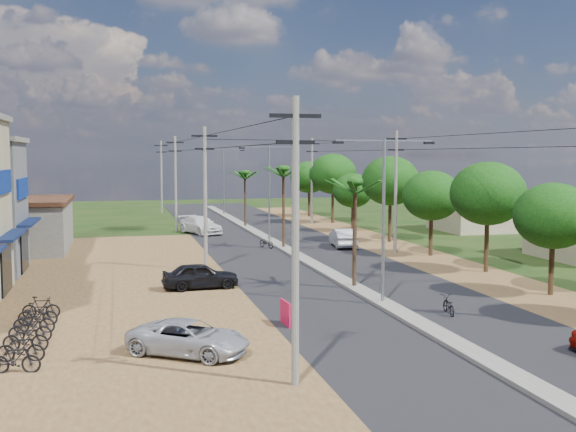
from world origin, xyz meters
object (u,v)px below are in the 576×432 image
roadside_sign (285,313)px  parked_scooter_row (30,330)px  car_silver_mid (343,238)px  car_parked_silver (189,339)px  car_parked_dark (200,276)px  moto_rider_east (448,306)px  car_white_far (200,225)px

roadside_sign → parked_scooter_row: roadside_sign is taller
parked_scooter_row → roadside_sign: bearing=0.3°
car_silver_mid → roadside_sign: bearing=73.6°
car_parked_silver → car_parked_dark: 12.15m
car_parked_dark → moto_rider_east: bearing=-133.5°
car_white_far → car_parked_silver: (-4.90, -37.60, -0.16)m
car_white_far → roadside_sign: bearing=-112.6°
roadside_sign → parked_scooter_row: 10.18m
car_silver_mid → roadside_sign: (-10.23, -22.45, -0.20)m
car_white_far → car_parked_dark: size_ratio=1.31×
car_silver_mid → roadside_sign: size_ratio=3.46×
car_parked_dark → parked_scooter_row: bearing=136.1°
car_white_far → car_parked_silver: size_ratio=1.21×
car_parked_silver → roadside_sign: size_ratio=3.47×
car_silver_mid → car_white_far: 15.36m
car_parked_silver → moto_rider_east: size_ratio=2.79×
car_white_far → parked_scooter_row: 36.00m
car_silver_mid → car_white_far: car_white_far is taller
car_parked_silver → moto_rider_east: (12.01, 3.31, -0.20)m
parked_scooter_row → car_parked_dark: bearing=49.1°
car_silver_mid → moto_rider_east: 22.56m
car_white_far → parked_scooter_row: car_white_far is taller
car_white_far → car_parked_silver: 37.92m
car_silver_mid → car_parked_silver: 29.59m
car_white_far → moto_rider_east: size_ratio=3.37×
car_white_far → car_parked_dark: bearing=-118.6°
car_white_far → car_parked_silver: bearing=-119.2°
roadside_sign → car_parked_dark: bearing=103.3°
moto_rider_east → parked_scooter_row: (-17.79, -0.09, 0.08)m
car_white_far → roadside_sign: car_white_far is taller
car_silver_mid → car_parked_dark: bearing=55.1°
car_silver_mid → car_parked_dark: (-12.79, -13.71, -0.03)m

